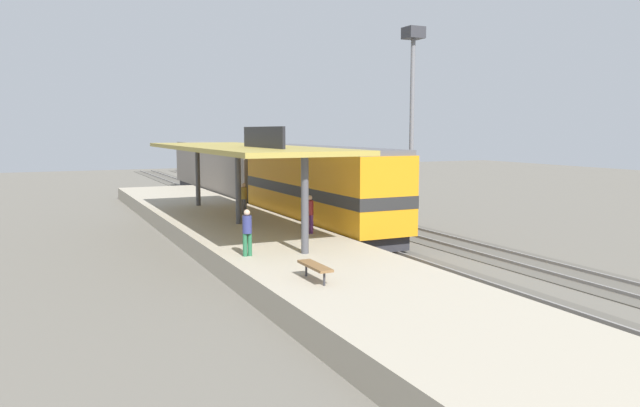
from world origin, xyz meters
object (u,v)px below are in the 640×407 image
passenger_carriage_single (222,170)px  light_mast (413,82)px  person_waiting (247,230)px  platform_bench (315,266)px  person_walking (244,197)px  locomotive (318,188)px  person_boarding (310,212)px

passenger_carriage_single → light_mast: bearing=-62.7°
light_mast → person_waiting: 19.38m
platform_bench → person_walking: 15.21m
person_waiting → person_walking: (3.36, 10.61, 0.00)m
locomotive → person_waiting: size_ratio=8.44×
locomotive → person_boarding: (-2.65, -4.82, -0.56)m
person_waiting → person_walking: same height
platform_bench → locomotive: locomotive is taller
light_mast → person_walking: 12.92m
passenger_carriage_single → light_mast: (7.80, -15.14, 6.08)m
platform_bench → person_waiting: person_waiting is taller
platform_bench → person_boarding: bearing=66.7°
person_boarding → person_waiting: bearing=-139.7°
person_boarding → passenger_carriage_single: bearing=83.4°
light_mast → person_walking: bearing=-177.5°
person_boarding → person_walking: bearing=95.4°
passenger_carriage_single → person_waiting: 27.08m
light_mast → passenger_carriage_single: bearing=117.3°
light_mast → person_waiting: light_mast is taller
person_waiting → person_boarding: size_ratio=1.00×
platform_bench → person_walking: (2.67, 14.96, 0.51)m
platform_bench → person_waiting: bearing=98.9°
passenger_carriage_single → person_walking: (-3.33, -15.63, -0.46)m
person_waiting → person_boarding: 5.29m
person_waiting → passenger_carriage_single: bearing=75.7°
locomotive → light_mast: size_ratio=1.23×
passenger_carriage_single → light_mast: light_mast is taller
person_walking → person_boarding: same height
platform_bench → light_mast: size_ratio=0.15×
platform_bench → light_mast: bearing=48.2°
light_mast → locomotive: bearing=-159.9°
platform_bench → locomotive: size_ratio=0.12×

